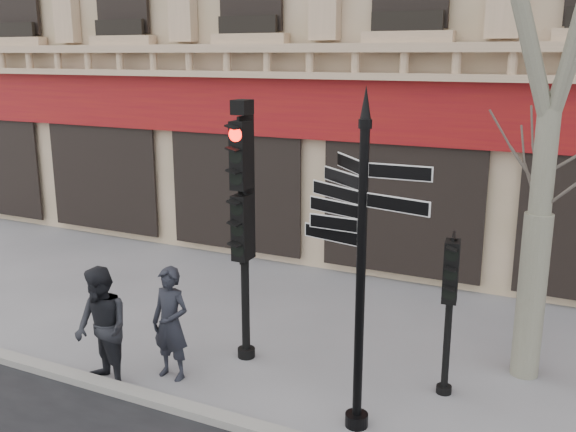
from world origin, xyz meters
name	(u,v)px	position (x,y,z in m)	size (l,w,h in m)	color
ground	(302,384)	(0.00, 0.00, 0.00)	(80.00, 80.00, 0.00)	slate
kerb	(256,429)	(0.00, -1.40, 0.06)	(80.00, 0.25, 0.12)	gray
fingerpost	(363,207)	(1.10, -0.67, 2.94)	(2.40, 2.40, 4.38)	black
traffic_signal_main	(244,200)	(-1.18, 0.41, 2.58)	(0.46, 0.33, 4.08)	black
traffic_signal_secondary	(451,288)	(1.94, 0.68, 1.60)	(0.42, 0.33, 2.29)	black
pedestrian_a	(171,323)	(-1.85, -0.64, 0.86)	(0.63, 0.41, 1.72)	black
pedestrian_b	(102,328)	(-2.57, -1.30, 0.90)	(0.88, 0.68, 1.81)	black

